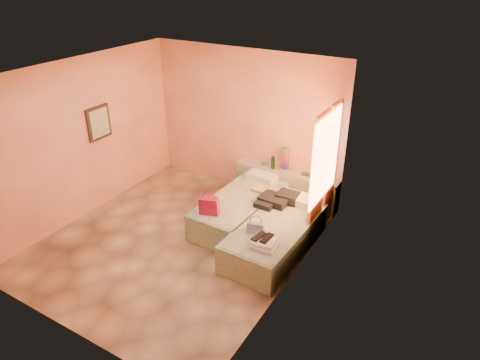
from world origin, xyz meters
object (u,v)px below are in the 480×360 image
object	(u,v)px
headboard_ledge	(286,186)
magenta_handbag	(209,205)
water_bottle	(273,163)
flower_vase	(324,174)
bed_right	(275,237)
towel_stack	(264,244)
blue_handbag	(256,227)
green_book	(306,174)
bed_left	(241,209)

from	to	relation	value
headboard_ledge	magenta_handbag	xyz separation A→B (m)	(-0.55, -1.77, 0.32)
water_bottle	flower_vase	distance (m)	1.01
bed_right	towel_stack	distance (m)	0.71
flower_vase	towel_stack	xyz separation A→B (m)	(-0.09, -2.13, -0.24)
magenta_handbag	towel_stack	distance (m)	1.26
water_bottle	blue_handbag	bearing A→B (deg)	-71.13
headboard_ledge	bed_right	bearing A→B (deg)	-70.81
water_bottle	flower_vase	xyz separation A→B (m)	(1.01, 0.02, 0.01)
green_book	flower_vase	size ratio (longest dim) A/B	0.59
water_bottle	green_book	distance (m)	0.66
bed_right	towel_stack	size ratio (longest dim) A/B	5.71
green_book	flower_vase	distance (m)	0.39
bed_left	magenta_handbag	distance (m)	0.84
green_book	bed_right	bearing A→B (deg)	-89.50
headboard_ledge	green_book	distance (m)	0.51
bed_left	water_bottle	xyz separation A→B (m)	(0.11, 1.02, 0.53)
bed_left	bed_right	distance (m)	1.01
headboard_ledge	magenta_handbag	world-z (taller)	magenta_handbag
flower_vase	magenta_handbag	xyz separation A→B (m)	(-1.30, -1.76, -0.14)
flower_vase	headboard_ledge	bearing A→B (deg)	179.07
towel_stack	bed_left	bearing A→B (deg)	133.13
blue_handbag	magenta_handbag	bearing A→B (deg)	158.77
green_book	blue_handbag	xyz separation A→B (m)	(-0.02, -1.90, -0.08)
flower_vase	magenta_handbag	distance (m)	2.19
headboard_ledge	green_book	size ratio (longest dim) A/B	12.83
bed_left	blue_handbag	xyz separation A→B (m)	(0.73, -0.82, 0.33)
headboard_ledge	bed_right	distance (m)	1.60
bed_left	towel_stack	distance (m)	1.53
green_book	towel_stack	distance (m)	2.20
green_book	headboard_ledge	bearing A→B (deg)	-179.85
green_book	flower_vase	world-z (taller)	flower_vase
bed_right	blue_handbag	distance (m)	0.52
water_bottle	flower_vase	world-z (taller)	flower_vase
bed_right	magenta_handbag	size ratio (longest dim) A/B	6.45
water_bottle	blue_handbag	world-z (taller)	water_bottle
bed_right	blue_handbag	size ratio (longest dim) A/B	7.72
green_book	bed_left	bearing A→B (deg)	-129.74
magenta_handbag	blue_handbag	distance (m)	0.92
bed_right	towel_stack	xyz separation A→B (m)	(0.13, -0.64, 0.30)
headboard_ledge	water_bottle	xyz separation A→B (m)	(-0.27, -0.03, 0.45)
headboard_ledge	magenta_handbag	distance (m)	1.88
bed_left	bed_right	world-z (taller)	same
bed_left	towel_stack	size ratio (longest dim) A/B	5.71
flower_vase	towel_stack	world-z (taller)	flower_vase
headboard_ledge	flower_vase	bearing A→B (deg)	-0.93
bed_left	blue_handbag	distance (m)	1.15
headboard_ledge	bed_left	bearing A→B (deg)	-109.65
green_book	magenta_handbag	size ratio (longest dim) A/B	0.52
water_bottle	magenta_handbag	bearing A→B (deg)	-99.28
headboard_ledge	water_bottle	distance (m)	0.53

